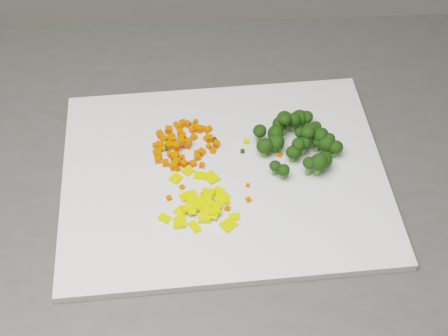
{
  "coord_description": "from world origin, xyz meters",
  "views": [
    {
      "loc": [
        -0.16,
        -0.13,
        1.6
      ],
      "look_at": [
        -0.13,
        0.45,
        0.92
      ],
      "focal_mm": 50.0,
      "sensor_mm": 36.0,
      "label": 1
    }
  ],
  "objects_px": {
    "pepper_pile": "(202,199)",
    "counter_block": "(200,327)",
    "cutting_board": "(224,175)",
    "broccoli_pile": "(295,135)",
    "carrot_pile": "(185,140)"
  },
  "relations": [
    {
      "from": "carrot_pile",
      "to": "broccoli_pile",
      "type": "height_order",
      "value": "broccoli_pile"
    },
    {
      "from": "cutting_board",
      "to": "carrot_pile",
      "type": "relative_size",
      "value": 4.5
    },
    {
      "from": "pepper_pile",
      "to": "counter_block",
      "type": "bearing_deg",
      "value": 111.85
    },
    {
      "from": "counter_block",
      "to": "cutting_board",
      "type": "relative_size",
      "value": 2.37
    },
    {
      "from": "cutting_board",
      "to": "broccoli_pile",
      "type": "xyz_separation_m",
      "value": [
        0.11,
        0.04,
        0.03
      ]
    },
    {
      "from": "carrot_pile",
      "to": "pepper_pile",
      "type": "relative_size",
      "value": 0.86
    },
    {
      "from": "carrot_pile",
      "to": "pepper_pile",
      "type": "height_order",
      "value": "carrot_pile"
    },
    {
      "from": "cutting_board",
      "to": "carrot_pile",
      "type": "xyz_separation_m",
      "value": [
        -0.05,
        0.05,
        0.02
      ]
    },
    {
      "from": "broccoli_pile",
      "to": "counter_block",
      "type": "bearing_deg",
      "value": -160.43
    },
    {
      "from": "carrot_pile",
      "to": "broccoli_pile",
      "type": "distance_m",
      "value": 0.16
    },
    {
      "from": "counter_block",
      "to": "cutting_board",
      "type": "distance_m",
      "value": 0.46
    },
    {
      "from": "pepper_pile",
      "to": "cutting_board",
      "type": "bearing_deg",
      "value": 58.19
    },
    {
      "from": "carrot_pile",
      "to": "pepper_pile",
      "type": "xyz_separation_m",
      "value": [
        0.02,
        -0.11,
        -0.01
      ]
    },
    {
      "from": "pepper_pile",
      "to": "broccoli_pile",
      "type": "distance_m",
      "value": 0.17
    },
    {
      "from": "cutting_board",
      "to": "broccoli_pile",
      "type": "height_order",
      "value": "broccoli_pile"
    }
  ]
}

